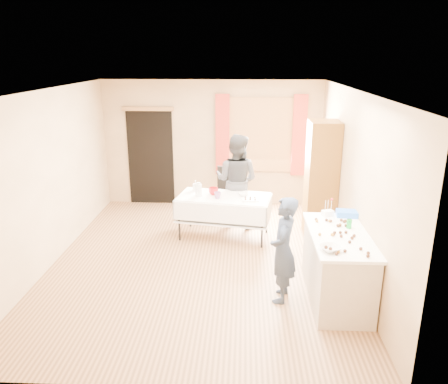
{
  "coord_description": "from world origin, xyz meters",
  "views": [
    {
      "loc": [
        0.66,
        -6.17,
        3.08
      ],
      "look_at": [
        0.37,
        0.0,
        1.12
      ],
      "focal_mm": 35.0,
      "sensor_mm": 36.0,
      "label": 1
    }
  ],
  "objects_px": {
    "chair": "(224,202)",
    "woman": "(236,180)",
    "cabinet": "(321,180)",
    "party_table": "(224,213)",
    "girl": "(283,250)",
    "counter": "(337,266)"
  },
  "relations": [
    {
      "from": "chair",
      "to": "woman",
      "type": "distance_m",
      "value": 0.77
    },
    {
      "from": "cabinet",
      "to": "party_table",
      "type": "xyz_separation_m",
      "value": [
        -1.66,
        -0.13,
        -0.57
      ]
    },
    {
      "from": "girl",
      "to": "woman",
      "type": "bearing_deg",
      "value": -154.94
    },
    {
      "from": "cabinet",
      "to": "party_table",
      "type": "distance_m",
      "value": 1.76
    },
    {
      "from": "party_table",
      "to": "woman",
      "type": "bearing_deg",
      "value": 80.8
    },
    {
      "from": "party_table",
      "to": "chair",
      "type": "xyz_separation_m",
      "value": [
        -0.04,
        1.05,
        -0.16
      ]
    },
    {
      "from": "cabinet",
      "to": "party_table",
      "type": "height_order",
      "value": "cabinet"
    },
    {
      "from": "girl",
      "to": "woman",
      "type": "height_order",
      "value": "woman"
    },
    {
      "from": "cabinet",
      "to": "chair",
      "type": "height_order",
      "value": "cabinet"
    },
    {
      "from": "cabinet",
      "to": "girl",
      "type": "bearing_deg",
      "value": -110.69
    },
    {
      "from": "cabinet",
      "to": "party_table",
      "type": "relative_size",
      "value": 1.2
    },
    {
      "from": "counter",
      "to": "party_table",
      "type": "relative_size",
      "value": 0.91
    },
    {
      "from": "counter",
      "to": "party_table",
      "type": "xyz_separation_m",
      "value": [
        -1.56,
        1.96,
        -0.01
      ]
    },
    {
      "from": "girl",
      "to": "woman",
      "type": "relative_size",
      "value": 0.82
    },
    {
      "from": "counter",
      "to": "girl",
      "type": "xyz_separation_m",
      "value": [
        -0.71,
        -0.07,
        0.25
      ]
    },
    {
      "from": "cabinet",
      "to": "counter",
      "type": "relative_size",
      "value": 1.31
    },
    {
      "from": "party_table",
      "to": "woman",
      "type": "distance_m",
      "value": 0.76
    },
    {
      "from": "party_table",
      "to": "chair",
      "type": "bearing_deg",
      "value": 101.8
    },
    {
      "from": "chair",
      "to": "cabinet",
      "type": "bearing_deg",
      "value": -11.24
    },
    {
      "from": "counter",
      "to": "party_table",
      "type": "distance_m",
      "value": 2.5
    },
    {
      "from": "counter",
      "to": "party_table",
      "type": "bearing_deg",
      "value": 128.59
    },
    {
      "from": "girl",
      "to": "woman",
      "type": "xyz_separation_m",
      "value": [
        -0.65,
        2.62,
        0.16
      ]
    }
  ]
}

